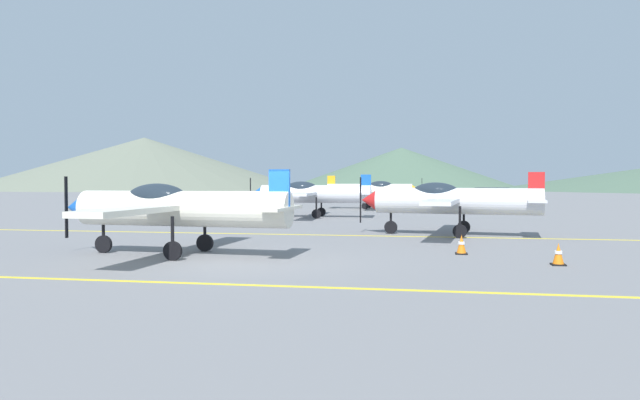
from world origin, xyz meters
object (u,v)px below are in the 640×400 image
(airplane_mid, at_px, (450,200))
(airplane_back, at_px, (373,190))
(airplane_near, at_px, (175,207))
(car_sedan, at_px, (493,197))
(airplane_far, at_px, (311,193))
(traffic_cone_front, at_px, (461,245))
(traffic_cone_side, at_px, (558,254))

(airplane_mid, xyz_separation_m, airplane_back, (-4.85, 20.98, 0.00))
(airplane_near, distance_m, car_sedan, 34.74)
(airplane_far, bearing_deg, airplane_back, 75.49)
(airplane_mid, bearing_deg, airplane_back, 103.02)
(car_sedan, bearing_deg, traffic_cone_front, -98.30)
(airplane_back, distance_m, traffic_cone_front, 27.49)
(car_sedan, relative_size, traffic_cone_side, 7.88)
(traffic_cone_side, bearing_deg, car_sedan, 86.33)
(airplane_far, height_order, traffic_cone_front, airplane_far)
(airplane_mid, relative_size, traffic_cone_side, 14.48)
(airplane_near, bearing_deg, traffic_cone_front, 11.46)
(airplane_back, bearing_deg, traffic_cone_front, -79.67)
(airplane_mid, distance_m, car_sedan, 24.91)
(airplane_far, bearing_deg, airplane_near, -92.31)
(traffic_cone_side, bearing_deg, airplane_near, 179.05)
(airplane_near, relative_size, traffic_cone_front, 14.46)
(traffic_cone_side, bearing_deg, traffic_cone_front, 141.42)
(car_sedan, height_order, traffic_cone_front, car_sedan)
(traffic_cone_front, bearing_deg, airplane_far, 115.55)
(airplane_mid, relative_size, traffic_cone_front, 14.48)
(airplane_near, bearing_deg, airplane_back, 83.00)
(airplane_far, bearing_deg, car_sedan, 49.68)
(airplane_mid, height_order, airplane_back, same)
(car_sedan, height_order, traffic_cone_side, car_sedan)
(airplane_far, bearing_deg, airplane_mid, -52.92)
(airplane_far, xyz_separation_m, traffic_cone_front, (7.73, -16.18, -1.15))
(airplane_far, xyz_separation_m, car_sedan, (12.19, 14.36, -0.59))
(traffic_cone_front, bearing_deg, airplane_mid, 90.72)
(traffic_cone_front, height_order, traffic_cone_side, same)
(car_sedan, xyz_separation_m, traffic_cone_side, (-2.08, -32.43, -0.56))
(airplane_back, height_order, traffic_cone_front, airplane_back)
(airplane_mid, xyz_separation_m, traffic_cone_front, (0.08, -6.05, -1.15))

